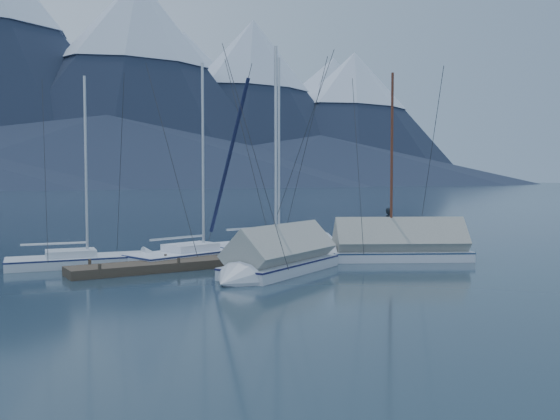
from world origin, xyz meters
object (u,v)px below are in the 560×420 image
object	(u,v)px
sailboat_open_left	(99,261)
sailboat_open_mid	(212,255)
sailboat_covered_far	(274,262)
sailboat_covered_near	(388,250)
person	(389,226)
sailboat_open_right	(288,246)

from	to	relation	value
sailboat_open_left	sailboat_open_mid	size ratio (longest dim) A/B	0.90
sailboat_covered_far	sailboat_open_left	bearing A→B (deg)	129.91
sailboat_covered_near	sailboat_open_left	bearing A→B (deg)	155.44
sailboat_open_left	sailboat_open_mid	bearing A→B (deg)	-7.33
sailboat_open_left	person	xyz separation A→B (m)	(13.60, -2.57, 1.09)
sailboat_open_right	sailboat_covered_far	xyz separation A→B (m)	(-4.64, -6.34, 0.27)
sailboat_open_left	sailboat_covered_near	bearing A→B (deg)	-24.56
sailboat_open_left	sailboat_covered_far	xyz separation A→B (m)	(4.91, -5.87, 0.30)
sailboat_open_right	sailboat_covered_far	size ratio (longest dim) A/B	1.13
sailboat_open_mid	sailboat_covered_far	xyz separation A→B (m)	(0.05, -5.25, 0.29)
sailboat_covered_near	sailboat_open_right	bearing A→B (deg)	106.47
sailboat_open_left	sailboat_covered_near	world-z (taller)	sailboat_covered_near
sailboat_open_mid	sailboat_open_right	xyz separation A→B (m)	(4.69, 1.10, 0.02)
sailboat_open_mid	person	distance (m)	9.02
sailboat_open_right	person	distance (m)	5.17
sailboat_covered_far	person	size ratio (longest dim) A/B	5.17
sailboat_open_left	person	size ratio (longest dim) A/B	4.74
sailboat_open_mid	person	bearing A→B (deg)	-12.55
sailboat_open_mid	sailboat_covered_near	distance (m)	7.77
sailboat_open_mid	sailboat_covered_near	world-z (taller)	sailboat_open_mid
sailboat_open_mid	sailboat_open_right	distance (m)	4.81
sailboat_open_mid	person	size ratio (longest dim) A/B	5.27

